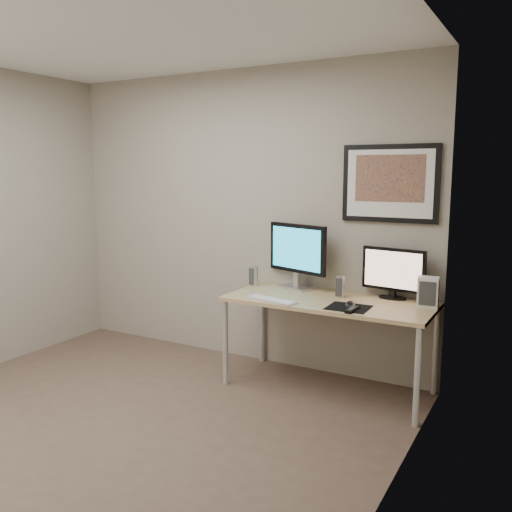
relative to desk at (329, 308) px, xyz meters
The scene contains 13 objects.
floor 1.81m from the desk, 126.53° to the right, with size 3.60×3.60×0.00m, color brown.
room 1.66m from the desk, 137.99° to the right, with size 3.60×3.60×3.60m.
desk is the anchor object (origin of this frame).
framed_art 1.07m from the desk, 43.46° to the left, with size 0.75×0.04×0.60m.
monitor_large 0.59m from the desk, 147.95° to the left, with size 0.58×0.27×0.55m.
monitor_tv 0.57m from the desk, 31.78° to the left, with size 0.51×0.15×0.40m.
speaker_left 0.79m from the desk, 168.18° to the left, with size 0.07×0.07×0.17m, color #B7B7BC.
speaker_right 0.19m from the desk, 67.35° to the left, with size 0.07×0.07×0.17m, color #B7B7BC.
keyboard 0.46m from the desk, 146.08° to the right, with size 0.43×0.12×0.02m, color #BBBBC0.
mousepad 0.29m from the desk, 38.19° to the right, with size 0.30×0.27×0.00m, color black.
mouse 0.27m from the desk, 31.30° to the right, with size 0.06×0.11×0.04m, color black.
remote 0.37m from the desk, 42.31° to the right, with size 0.05×0.19×0.02m, color black.
fan_unit 0.75m from the desk, 10.25° to the left, with size 0.15×0.11×0.22m, color silver.
Camera 1 is at (2.49, -2.51, 1.72)m, focal length 38.00 mm.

